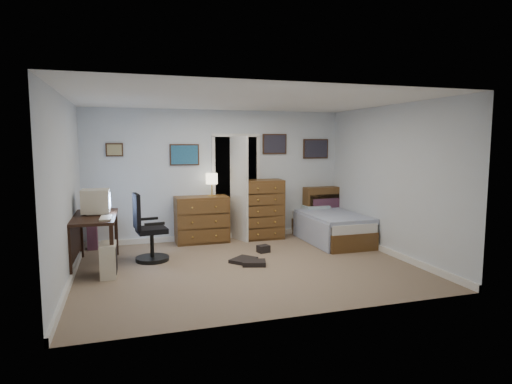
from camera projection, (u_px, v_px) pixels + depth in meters
floor at (247, 267)px, 6.54m from camera, size 5.00×4.00×0.02m
computer_desk at (88, 228)px, 6.41m from camera, size 0.67×1.39×0.79m
crt_monitor at (96, 201)px, 6.54m from camera, size 0.42×0.39×0.38m
keyboard at (106, 218)px, 6.14m from camera, size 0.17×0.43×0.03m
pc_tower at (109, 260)px, 6.02m from camera, size 0.23×0.45×0.47m
office_chair at (148, 235)px, 6.77m from camera, size 0.59×0.59×1.09m
media_stack at (92, 226)px, 7.51m from camera, size 0.17×0.17×0.83m
low_dresser at (202, 219)px, 8.06m from camera, size 1.00×0.52×0.88m
table_lamp at (212, 179)px, 8.04m from camera, size 0.22×0.22×0.43m
doorway at (232, 186)px, 8.68m from camera, size 0.96×1.12×2.05m
tall_dresser at (262, 209)px, 8.38m from camera, size 0.81×0.50×1.16m
headboard_bookcase at (329, 208)px, 8.93m from camera, size 1.08×0.33×0.96m
bed at (331, 227)px, 8.15m from camera, size 0.99×1.82×0.59m
wall_posters at (247, 149)px, 8.38m from camera, size 4.38×0.04×0.60m
floor_clutter at (252, 258)px, 6.83m from camera, size 0.85×0.97×0.12m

